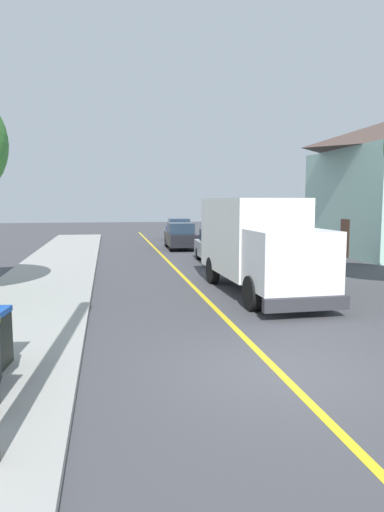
% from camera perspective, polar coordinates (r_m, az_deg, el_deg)
% --- Properties ---
extents(ground_plane, '(120.00, 120.00, 0.00)m').
position_cam_1_polar(ground_plane, '(9.03, 10.51, -13.68)').
color(ground_plane, '#424247').
extents(sidewalk_curb, '(3.60, 60.00, 0.15)m').
position_cam_1_polar(sidewalk_curb, '(12.51, -20.91, -7.85)').
color(sidewalk_curb, '#9E9E99').
rests_on(sidewalk_curb, ground).
extents(centre_line_yellow, '(0.16, 56.00, 0.01)m').
position_cam_1_polar(centre_line_yellow, '(18.43, -0.53, -3.02)').
color(centre_line_yellow, gold).
rests_on(centre_line_yellow, ground).
extents(box_truck, '(2.61, 7.25, 3.20)m').
position_cam_1_polar(box_truck, '(16.13, 7.91, 1.83)').
color(box_truck, silver).
rests_on(box_truck, ground).
extents(parked_car_near, '(1.96, 4.46, 1.67)m').
position_cam_1_polar(parked_car_near, '(23.68, 3.17, 1.08)').
color(parked_car_near, '#B7B7BC').
rests_on(parked_car_near, ground).
extents(parked_car_mid, '(1.94, 4.45, 1.67)m').
position_cam_1_polar(parked_car_mid, '(30.46, -1.35, 2.36)').
color(parked_car_mid, black).
rests_on(parked_car_mid, ground).
extents(parked_car_far, '(2.00, 4.48, 1.67)m').
position_cam_1_polar(parked_car_far, '(37.41, -1.57, 3.18)').
color(parked_car_far, '#2D4793').
rests_on(parked_car_far, ground).
extents(parked_van_across, '(2.00, 4.48, 1.67)m').
position_cam_1_polar(parked_van_across, '(24.00, 9.95, 1.07)').
color(parked_van_across, silver).
rests_on(parked_van_across, ground).
extents(stop_sign, '(0.80, 0.10, 2.65)m').
position_cam_1_polar(stop_sign, '(19.56, 13.34, 2.84)').
color(stop_sign, gray).
rests_on(stop_sign, ground).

